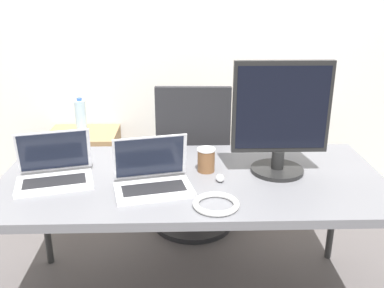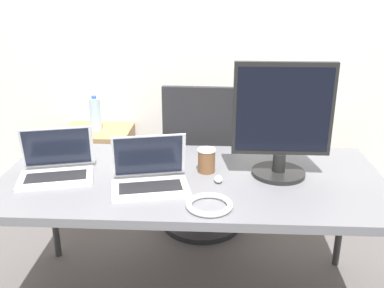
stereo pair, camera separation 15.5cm
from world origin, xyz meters
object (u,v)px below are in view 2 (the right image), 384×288
at_px(coffee_cup_brown, 207,160).
at_px(cabinet_right, 283,168).
at_px(office_chair, 201,178).
at_px(cable_coil, 209,205).
at_px(cabinet_left, 99,164).
at_px(coffee_cup_white, 175,161).
at_px(mouse, 218,179).
at_px(laptop_left, 57,167).
at_px(water_bottle, 95,114).
at_px(laptop_right, 150,177).
at_px(monitor, 282,122).

bearing_deg(coffee_cup_brown, cabinet_right, 62.88).
relative_size(office_chair, cable_coil, 5.39).
distance_m(cabinet_left, coffee_cup_white, 1.38).
xyz_separation_m(mouse, coffee_cup_white, (-0.22, 0.14, 0.03)).
height_order(laptop_left, coffee_cup_brown, laptop_left).
height_order(cabinet_left, coffee_cup_brown, coffee_cup_brown).
height_order(cabinet_right, coffee_cup_brown, coffee_cup_brown).
distance_m(coffee_cup_white, coffee_cup_brown, 0.16).
relative_size(water_bottle, mouse, 4.54).
distance_m(cabinet_right, laptop_left, 1.82).
xyz_separation_m(cabinet_left, mouse, (0.91, -1.22, 0.46)).
bearing_deg(cable_coil, office_chair, 93.44).
height_order(cabinet_left, coffee_cup_white, coffee_cup_white).
distance_m(cabinet_left, laptop_right, 1.50).
relative_size(office_chair, laptop_left, 2.73).
xyz_separation_m(water_bottle, cable_coil, (0.87, -1.47, 0.05)).
bearing_deg(monitor, coffee_cup_brown, 176.78).
relative_size(cabinet_right, cable_coil, 2.90).
bearing_deg(office_chair, water_bottle, 151.31).
relative_size(office_chair, coffee_cup_brown, 8.86).
bearing_deg(monitor, cable_coil, -133.67).
bearing_deg(cabinet_right, cable_coil, -110.43).
xyz_separation_m(laptop_right, coffee_cup_white, (0.09, 0.20, -0.00)).
bearing_deg(office_chair, coffee_cup_white, -100.17).
height_order(laptop_left, laptop_right, same).
bearing_deg(water_bottle, cabinet_left, -90.00).
xyz_separation_m(mouse, coffee_cup_brown, (-0.06, 0.12, 0.04)).
height_order(office_chair, laptop_left, office_chair).
distance_m(water_bottle, laptop_right, 1.43).
bearing_deg(cabinet_right, water_bottle, 179.91).
height_order(coffee_cup_brown, cable_coil, coffee_cup_brown).
bearing_deg(cable_coil, coffee_cup_white, 114.73).
distance_m(monitor, coffee_cup_brown, 0.40).
bearing_deg(cabinet_left, coffee_cup_brown, -52.33).
bearing_deg(cable_coil, mouse, 80.99).
xyz_separation_m(water_bottle, coffee_cup_brown, (0.85, -1.11, 0.10)).
xyz_separation_m(office_chair, cable_coil, (0.06, -1.03, 0.36)).
bearing_deg(cabinet_right, mouse, -112.54).
bearing_deg(coffee_cup_brown, monitor, -3.22).
bearing_deg(cabinet_left, cabinet_right, 0.00).
xyz_separation_m(coffee_cup_white, coffee_cup_brown, (0.16, -0.02, 0.02)).
bearing_deg(cabinet_left, mouse, -53.34).
height_order(cabinet_right, laptop_right, laptop_right).
relative_size(laptop_left, coffee_cup_brown, 3.24).
height_order(monitor, mouse, monitor).
distance_m(water_bottle, cable_coil, 1.71).
xyz_separation_m(office_chair, coffee_cup_brown, (0.04, -0.66, 0.40)).
distance_m(office_chair, coffee_cup_brown, 0.78).
distance_m(cabinet_right, coffee_cup_brown, 1.34).
bearing_deg(water_bottle, mouse, -53.39).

